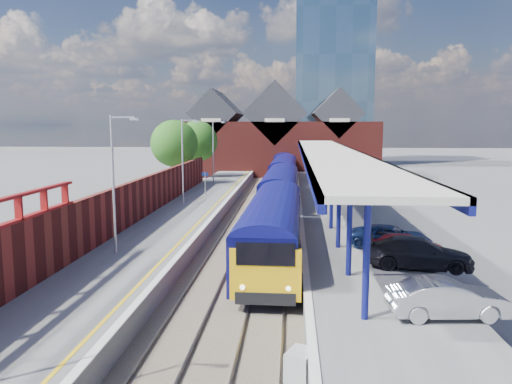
% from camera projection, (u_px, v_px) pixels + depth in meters
% --- Properties ---
extents(ground, '(240.00, 240.00, 0.00)m').
position_uv_depth(ground, '(266.00, 202.00, 49.02)').
color(ground, '#5B5B5E').
rests_on(ground, ground).
extents(ballast_bed, '(6.00, 76.00, 0.06)m').
position_uv_depth(ballast_bed, '(260.00, 221.00, 39.13)').
color(ballast_bed, '#473D33').
rests_on(ballast_bed, ground).
extents(rails, '(4.51, 76.00, 0.14)m').
position_uv_depth(rails, '(260.00, 220.00, 39.12)').
color(rails, slate).
rests_on(rails, ground).
extents(left_platform, '(5.00, 76.00, 1.00)m').
position_uv_depth(left_platform, '(190.00, 214.00, 39.46)').
color(left_platform, '#565659').
rests_on(left_platform, ground).
extents(right_platform, '(6.00, 76.00, 1.00)m').
position_uv_depth(right_platform, '(337.00, 216.00, 38.63)').
color(right_platform, '#565659').
rests_on(right_platform, ground).
extents(coping_left, '(0.30, 76.00, 0.05)m').
position_uv_depth(coping_left, '(220.00, 208.00, 39.22)').
color(coping_left, silver).
rests_on(coping_left, left_platform).
extents(coping_right, '(0.30, 76.00, 0.05)m').
position_uv_depth(coping_right, '(300.00, 209.00, 38.77)').
color(coping_right, silver).
rests_on(coping_right, right_platform).
extents(yellow_line, '(0.14, 76.00, 0.01)m').
position_uv_depth(yellow_line, '(212.00, 208.00, 39.27)').
color(yellow_line, yellow).
rests_on(yellow_line, left_platform).
extents(train, '(3.10, 65.95, 3.45)m').
position_uv_depth(train, '(282.00, 177.00, 51.82)').
color(train, '#0C0C56').
rests_on(train, ground).
extents(canopy, '(4.50, 52.00, 4.48)m').
position_uv_depth(canopy, '(330.00, 153.00, 39.97)').
color(canopy, navy).
rests_on(canopy, right_platform).
extents(lamp_post_b, '(1.48, 0.18, 7.00)m').
position_uv_depth(lamp_post_b, '(116.00, 176.00, 25.09)').
color(lamp_post_b, '#A5A8AA').
rests_on(lamp_post_b, left_platform).
extents(lamp_post_c, '(1.48, 0.18, 7.00)m').
position_uv_depth(lamp_post_c, '(184.00, 156.00, 40.90)').
color(lamp_post_c, '#A5A8AA').
rests_on(lamp_post_c, left_platform).
extents(lamp_post_d, '(1.48, 0.18, 7.00)m').
position_uv_depth(lamp_post_d, '(214.00, 147.00, 56.72)').
color(lamp_post_d, '#A5A8AA').
rests_on(lamp_post_d, left_platform).
extents(platform_sign, '(0.55, 0.08, 2.50)m').
position_uv_depth(platform_sign, '(205.00, 181.00, 43.09)').
color(platform_sign, '#A5A8AA').
rests_on(platform_sign, left_platform).
extents(brick_wall, '(0.35, 50.00, 3.86)m').
position_uv_depth(brick_wall, '(131.00, 202.00, 33.00)').
color(brick_wall, maroon).
rests_on(brick_wall, left_platform).
extents(station_building, '(30.00, 12.12, 13.78)m').
position_uv_depth(station_building, '(276.00, 139.00, 75.97)').
color(station_building, maroon).
rests_on(station_building, ground).
extents(glass_tower, '(14.20, 14.20, 40.30)m').
position_uv_depth(glass_tower, '(333.00, 58.00, 95.03)').
color(glass_tower, slate).
rests_on(glass_tower, ground).
extents(tree_near, '(5.20, 5.20, 8.10)m').
position_uv_depth(tree_near, '(176.00, 145.00, 54.89)').
color(tree_near, '#382314').
rests_on(tree_near, ground).
extents(tree_far, '(5.20, 5.20, 8.10)m').
position_uv_depth(tree_far, '(198.00, 142.00, 62.72)').
color(tree_far, '#382314').
rests_on(tree_far, ground).
extents(parked_car_red, '(3.78, 1.75, 1.25)m').
position_uv_depth(parked_car_red, '(405.00, 245.00, 24.63)').
color(parked_car_red, '#A60D1A').
rests_on(parked_car_red, right_platform).
extents(parked_car_silver, '(4.11, 1.77, 1.32)m').
position_uv_depth(parked_car_silver, '(448.00, 299.00, 16.95)').
color(parked_car_silver, '#A8A9AD').
rests_on(parked_car_silver, right_platform).
extents(parked_car_dark, '(5.04, 2.66, 1.39)m').
position_uv_depth(parked_car_dark, '(419.00, 253.00, 22.85)').
color(parked_car_dark, black).
rests_on(parked_car_dark, right_platform).
extents(parked_car_blue, '(4.66, 3.04, 1.19)m').
position_uv_depth(parked_car_blue, '(390.00, 237.00, 26.60)').
color(parked_car_blue, navy).
rests_on(parked_car_blue, right_platform).
extents(relay_cabinet, '(1.00, 1.11, 1.00)m').
position_uv_depth(relay_cabinet, '(300.00, 367.00, 14.55)').
color(relay_cabinet, '#A3A6A8').
rests_on(relay_cabinet, ground).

